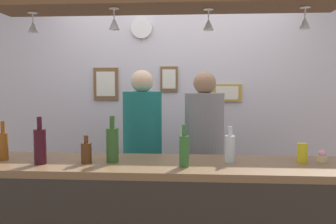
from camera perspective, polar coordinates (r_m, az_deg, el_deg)
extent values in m
cube|color=silver|center=(3.62, 1.09, 0.77)|extent=(4.40, 0.06, 2.60)
cube|color=brown|center=(2.23, -0.81, -8.97)|extent=(2.70, 0.55, 0.04)
cube|color=brown|center=(2.27, -0.73, 17.25)|extent=(2.20, 0.36, 0.04)
cylinder|color=silver|center=(2.52, -21.63, 15.10)|extent=(0.06, 0.06, 0.00)
cylinder|color=silver|center=(2.52, -21.62, 14.49)|extent=(0.01, 0.01, 0.06)
cone|color=silver|center=(2.51, -21.57, 13.03)|extent=(0.07, 0.07, 0.08)
cylinder|color=silver|center=(2.26, -8.99, 16.65)|extent=(0.06, 0.06, 0.00)
cylinder|color=silver|center=(2.25, -8.98, 15.96)|extent=(0.01, 0.01, 0.06)
cone|color=silver|center=(2.24, -8.96, 14.33)|extent=(0.07, 0.07, 0.08)
cylinder|color=silver|center=(2.27, 6.78, 16.61)|extent=(0.06, 0.06, 0.00)
cylinder|color=silver|center=(2.26, 6.77, 15.93)|extent=(0.01, 0.01, 0.06)
cone|color=silver|center=(2.25, 6.76, 14.31)|extent=(0.07, 0.07, 0.08)
cylinder|color=silver|center=(2.36, 21.89, 15.85)|extent=(0.06, 0.06, 0.00)
cylinder|color=silver|center=(2.35, 21.87, 15.20)|extent=(0.01, 0.01, 0.06)
cone|color=silver|center=(2.34, 21.82, 13.64)|extent=(0.07, 0.07, 0.08)
cube|color=#2D334C|center=(3.20, -4.20, -16.42)|extent=(0.17, 0.18, 0.79)
cylinder|color=#1E7A75|center=(3.01, -4.28, -3.15)|extent=(0.34, 0.34, 0.69)
sphere|color=beige|center=(2.98, -4.33, 5.11)|extent=(0.20, 0.20, 0.20)
cube|color=#2D334C|center=(3.17, 5.95, -16.67)|extent=(0.17, 0.18, 0.79)
cylinder|color=gray|center=(2.98, 6.06, -3.41)|extent=(0.34, 0.34, 0.68)
sphere|color=#9E7556|center=(2.96, 6.14, 4.86)|extent=(0.19, 0.19, 0.19)
cylinder|color=silver|center=(2.26, 10.27, -6.07)|extent=(0.06, 0.06, 0.17)
cylinder|color=silver|center=(2.24, 10.32, -3.18)|extent=(0.03, 0.03, 0.06)
cylinder|color=#336B2D|center=(2.09, 2.70, -6.58)|extent=(0.06, 0.06, 0.19)
cylinder|color=#336B2D|center=(2.07, 2.71, -3.04)|extent=(0.03, 0.03, 0.07)
cylinder|color=#2D5623|center=(2.24, -9.24, -5.48)|extent=(0.08, 0.08, 0.22)
cylinder|color=#2D5623|center=(2.22, -9.29, -1.67)|extent=(0.03, 0.03, 0.08)
cylinder|color=brown|center=(2.53, -25.73, -5.21)|extent=(0.06, 0.06, 0.18)
cylinder|color=brown|center=(2.51, -25.83, -2.28)|extent=(0.03, 0.03, 0.08)
cylinder|color=#380F19|center=(2.31, -20.54, -5.43)|extent=(0.08, 0.08, 0.22)
cylinder|color=#380F19|center=(2.29, -20.64, -1.73)|extent=(0.03, 0.03, 0.08)
cylinder|color=#512D14|center=(2.25, -13.44, -6.67)|extent=(0.07, 0.07, 0.13)
cylinder|color=#512D14|center=(2.24, -13.48, -4.41)|extent=(0.03, 0.03, 0.05)
cylinder|color=yellow|center=(2.39, 21.47, -6.32)|extent=(0.07, 0.07, 0.12)
cylinder|color=beige|center=(2.45, 24.28, -7.12)|extent=(0.06, 0.06, 0.04)
sphere|color=pink|center=(2.44, 24.30, -6.38)|extent=(0.05, 0.05, 0.05)
cube|color=brown|center=(3.58, 0.18, 5.51)|extent=(0.18, 0.02, 0.26)
cube|color=white|center=(3.56, 0.16, 5.52)|extent=(0.14, 0.01, 0.20)
cube|color=brown|center=(3.68, -10.30, 4.62)|extent=(0.26, 0.02, 0.34)
cube|color=white|center=(3.67, -10.35, 4.62)|extent=(0.20, 0.01, 0.26)
cube|color=#B29338|center=(3.59, 9.79, 3.14)|extent=(0.30, 0.02, 0.18)
cube|color=white|center=(3.57, 9.81, 3.14)|extent=(0.23, 0.01, 0.14)
cylinder|color=white|center=(3.64, -4.42, 13.83)|extent=(0.22, 0.03, 0.22)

